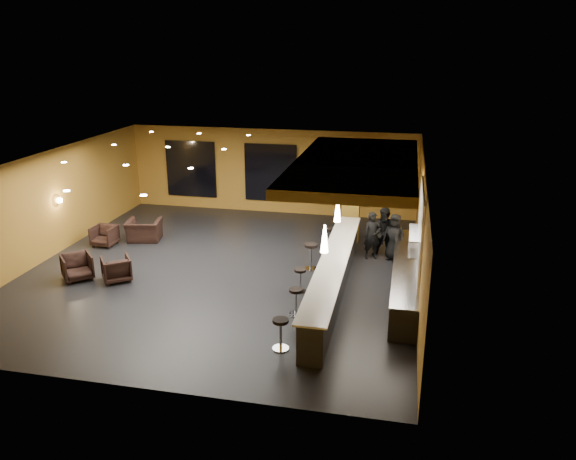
% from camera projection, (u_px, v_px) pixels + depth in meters
% --- Properties ---
extents(floor, '(12.00, 13.00, 0.10)m').
position_uv_depth(floor, '(223.00, 271.00, 17.84)').
color(floor, black).
rests_on(floor, ground).
extents(ceiling, '(12.00, 13.00, 0.10)m').
position_uv_depth(ceiling, '(219.00, 159.00, 16.68)').
color(ceiling, black).
extents(wall_back, '(12.00, 0.10, 3.50)m').
position_uv_depth(wall_back, '(271.00, 171.00, 23.33)').
color(wall_back, '#A57225').
rests_on(wall_back, floor).
extents(wall_front, '(12.00, 0.10, 3.50)m').
position_uv_depth(wall_front, '(117.00, 313.00, 11.19)').
color(wall_front, '#A57225').
rests_on(wall_front, floor).
extents(wall_left, '(0.10, 13.00, 3.50)m').
position_uv_depth(wall_left, '(46.00, 206.00, 18.45)').
color(wall_left, '#A57225').
rests_on(wall_left, floor).
extents(wall_right, '(0.10, 13.00, 3.50)m').
position_uv_depth(wall_right, '(422.00, 230.00, 16.07)').
color(wall_right, '#A57225').
rests_on(wall_right, floor).
extents(wood_soffit, '(3.60, 8.00, 0.28)m').
position_uv_depth(wood_soffit, '(356.00, 164.00, 16.88)').
color(wood_soffit, olive).
rests_on(wood_soffit, ceiling).
extents(window_left, '(2.20, 0.06, 2.40)m').
position_uv_depth(window_left, '(191.00, 169.00, 23.93)').
color(window_left, black).
rests_on(window_left, wall_back).
extents(window_center, '(2.20, 0.06, 2.40)m').
position_uv_depth(window_center, '(271.00, 173.00, 23.24)').
color(window_center, black).
rests_on(window_center, wall_back).
extents(window_right, '(2.20, 0.06, 2.40)m').
position_uv_depth(window_right, '(343.00, 176.00, 22.65)').
color(window_right, black).
rests_on(window_right, wall_back).
extents(tile_backsplash, '(0.06, 3.20, 2.40)m').
position_uv_depth(tile_backsplash, '(420.00, 233.00, 15.08)').
color(tile_backsplash, white).
rests_on(tile_backsplash, wall_right).
extents(bar_counter, '(0.60, 8.00, 1.00)m').
position_uv_depth(bar_counter, '(334.00, 277.00, 16.02)').
color(bar_counter, black).
rests_on(bar_counter, floor).
extents(bar_top, '(0.78, 8.10, 0.05)m').
position_uv_depth(bar_top, '(334.00, 260.00, 15.85)').
color(bar_top, silver).
rests_on(bar_top, bar_counter).
extents(prep_counter, '(0.70, 6.00, 0.86)m').
position_uv_depth(prep_counter, '(405.00, 278.00, 16.11)').
color(prep_counter, black).
rests_on(prep_counter, floor).
extents(prep_top, '(0.72, 6.00, 0.03)m').
position_uv_depth(prep_top, '(406.00, 263.00, 15.96)').
color(prep_top, silver).
rests_on(prep_top, prep_counter).
extents(wall_shelf_lower, '(0.30, 1.50, 0.03)m').
position_uv_depth(wall_shelf_lower, '(414.00, 249.00, 15.05)').
color(wall_shelf_lower, silver).
rests_on(wall_shelf_lower, wall_right).
extents(wall_shelf_upper, '(0.30, 1.50, 0.03)m').
position_uv_depth(wall_shelf_upper, '(415.00, 233.00, 14.91)').
color(wall_shelf_upper, silver).
rests_on(wall_shelf_upper, wall_right).
extents(column, '(0.60, 0.60, 3.50)m').
position_uv_depth(column, '(352.00, 194.00, 19.88)').
color(column, olive).
rests_on(column, floor).
extents(wall_sconce, '(0.22, 0.22, 0.22)m').
position_uv_depth(wall_sconce, '(59.00, 200.00, 18.87)').
color(wall_sconce, '#FFE5B2').
rests_on(wall_sconce, wall_left).
extents(pendant_0, '(0.20, 0.20, 0.70)m').
position_uv_depth(pendant_0, '(325.00, 239.00, 13.57)').
color(pendant_0, white).
rests_on(pendant_0, wood_soffit).
extents(pendant_1, '(0.20, 0.20, 0.70)m').
position_uv_depth(pendant_1, '(338.00, 210.00, 15.89)').
color(pendant_1, white).
rests_on(pendant_1, wood_soffit).
extents(pendant_2, '(0.20, 0.20, 0.70)m').
position_uv_depth(pendant_2, '(347.00, 188.00, 18.20)').
color(pendant_2, white).
rests_on(pendant_2, wood_soffit).
extents(staff_a, '(0.67, 0.55, 1.60)m').
position_uv_depth(staff_a, '(372.00, 236.00, 18.49)').
color(staff_a, black).
rests_on(staff_a, floor).
extents(staff_b, '(0.94, 0.80, 1.71)m').
position_uv_depth(staff_b, '(385.00, 233.00, 18.59)').
color(staff_b, black).
rests_on(staff_b, floor).
extents(staff_c, '(0.87, 0.68, 1.56)m').
position_uv_depth(staff_c, '(394.00, 237.00, 18.41)').
color(staff_c, black).
rests_on(staff_c, floor).
extents(armchair_a, '(1.20, 1.20, 0.78)m').
position_uv_depth(armchair_a, '(77.00, 267.00, 16.99)').
color(armchair_a, black).
rests_on(armchair_a, floor).
extents(armchair_b, '(1.13, 1.14, 0.75)m').
position_uv_depth(armchair_b, '(116.00, 269.00, 16.90)').
color(armchair_b, black).
rests_on(armchair_b, floor).
extents(armchair_c, '(0.80, 0.82, 0.72)m').
position_uv_depth(armchair_c, '(104.00, 236.00, 19.81)').
color(armchair_c, black).
rests_on(armchair_c, floor).
extents(armchair_d, '(1.36, 1.24, 0.77)m').
position_uv_depth(armchair_d, '(144.00, 230.00, 20.30)').
color(armchair_d, black).
rests_on(armchair_d, floor).
extents(bar_stool_0, '(0.40, 0.40, 0.78)m').
position_uv_depth(bar_stool_0, '(281.00, 330.00, 13.07)').
color(bar_stool_0, silver).
rests_on(bar_stool_0, floor).
extents(bar_stool_1, '(0.38, 0.38, 0.75)m').
position_uv_depth(bar_stool_1, '(296.00, 298.00, 14.73)').
color(bar_stool_1, silver).
rests_on(bar_stool_1, floor).
extents(bar_stool_2, '(0.36, 0.36, 0.71)m').
position_uv_depth(bar_stool_2, '(300.00, 277.00, 16.09)').
color(bar_stool_2, silver).
rests_on(bar_stool_2, floor).
extents(bar_stool_3, '(0.43, 0.43, 0.85)m').
position_uv_depth(bar_stool_3, '(311.00, 253.00, 17.68)').
color(bar_stool_3, silver).
rests_on(bar_stool_3, floor).
extents(bar_stool_4, '(0.42, 0.42, 0.82)m').
position_uv_depth(bar_stool_4, '(326.00, 236.00, 19.25)').
color(bar_stool_4, silver).
rests_on(bar_stool_4, floor).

